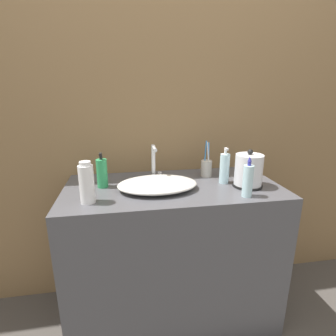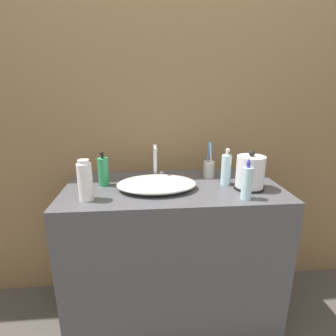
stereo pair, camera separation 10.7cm
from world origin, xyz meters
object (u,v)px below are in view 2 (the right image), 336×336
(faucet, at_px, (156,161))
(shampoo_bottle, at_px, (85,181))
(hand_cream_bottle, at_px, (247,183))
(lotion_bottle, at_px, (226,170))
(mouthwash_bottle, at_px, (103,171))
(electric_kettle, at_px, (250,174))
(toothbrush_cup, at_px, (209,169))

(faucet, bearing_deg, shampoo_bottle, -141.52)
(hand_cream_bottle, bearing_deg, lotion_bottle, 100.31)
(lotion_bottle, bearing_deg, hand_cream_bottle, -79.69)
(hand_cream_bottle, bearing_deg, faucet, 141.67)
(mouthwash_bottle, xyz_separation_m, hand_cream_bottle, (0.69, -0.25, 0.00))
(faucet, relative_size, hand_cream_bottle, 1.01)
(shampoo_bottle, bearing_deg, electric_kettle, 5.44)
(faucet, xyz_separation_m, mouthwash_bottle, (-0.28, -0.07, -0.03))
(shampoo_bottle, distance_m, hand_cream_bottle, 0.75)
(toothbrush_cup, relative_size, hand_cream_bottle, 1.07)
(mouthwash_bottle, bearing_deg, electric_kettle, -8.82)
(mouthwash_bottle, bearing_deg, toothbrush_cup, 7.98)
(electric_kettle, height_order, mouthwash_bottle, electric_kettle)
(faucet, height_order, shampoo_bottle, faucet)
(shampoo_bottle, height_order, hand_cream_bottle, hand_cream_bottle)
(toothbrush_cup, distance_m, shampoo_bottle, 0.70)
(lotion_bottle, height_order, hand_cream_bottle, same)
(faucet, relative_size, lotion_bottle, 1.01)
(faucet, bearing_deg, toothbrush_cup, 1.84)
(shampoo_bottle, bearing_deg, lotion_bottle, 11.99)
(toothbrush_cup, xyz_separation_m, lotion_bottle, (0.06, -0.13, 0.03))
(electric_kettle, xyz_separation_m, lotion_bottle, (-0.10, 0.07, 0.00))
(faucet, xyz_separation_m, toothbrush_cup, (0.31, 0.01, -0.06))
(faucet, distance_m, hand_cream_bottle, 0.52)
(faucet, distance_m, toothbrush_cup, 0.31)
(electric_kettle, distance_m, toothbrush_cup, 0.26)
(electric_kettle, xyz_separation_m, toothbrush_cup, (-0.16, 0.20, -0.03))
(mouthwash_bottle, distance_m, hand_cream_bottle, 0.73)
(faucet, bearing_deg, hand_cream_bottle, -38.33)
(faucet, distance_m, lotion_bottle, 0.39)
(faucet, distance_m, mouthwash_bottle, 0.30)
(shampoo_bottle, distance_m, mouthwash_bottle, 0.20)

